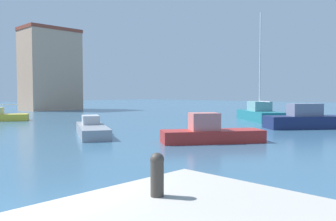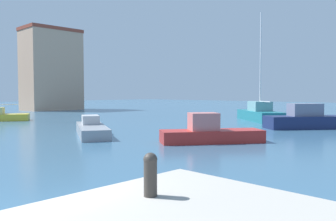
{
  "view_description": "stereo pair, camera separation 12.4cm",
  "coord_description": "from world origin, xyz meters",
  "views": [
    {
      "loc": [
        -2.33,
        -5.77,
        2.62
      ],
      "look_at": [
        16.16,
        12.23,
        1.3
      ],
      "focal_mm": 36.95,
      "sensor_mm": 36.0,
      "label": 1
    },
    {
      "loc": [
        -2.24,
        -5.86,
        2.62
      ],
      "look_at": [
        16.16,
        12.23,
        1.3
      ],
      "focal_mm": 36.95,
      "sensor_mm": 36.0,
      "label": 2
    }
  ],
  "objects": [
    {
      "name": "motorboat_grey_outer_mooring",
      "position": [
        9.63,
        12.47,
        0.39
      ],
      "size": [
        4.32,
        6.2,
        1.18
      ],
      "color": "gray",
      "rests_on": "water"
    },
    {
      "name": "water",
      "position": [
        15.0,
        20.0,
        0.0
      ],
      "size": [
        160.0,
        160.0,
        0.0
      ],
      "primitive_type": "plane",
      "color": "#38607F",
      "rests_on": "ground"
    },
    {
      "name": "mooring_bollard",
      "position": [
        1.17,
        -2.14,
        1.44
      ],
      "size": [
        0.21,
        0.21,
        0.65
      ],
      "color": "#38332D",
      "rests_on": "pier_quay"
    },
    {
      "name": "waterfront_apartments",
      "position": [
        23.03,
        43.96,
        6.17
      ],
      "size": [
        8.16,
        5.45,
        12.33
      ],
      "color": "tan",
      "rests_on": "ground"
    },
    {
      "name": "motorboat_red_distant_east",
      "position": [
        12.24,
        5.27,
        0.5
      ],
      "size": [
        5.3,
        4.39,
        1.57
      ],
      "color": "#B22823",
      "rests_on": "water"
    },
    {
      "name": "sailboat_teal_inner_mooring",
      "position": [
        26.86,
        10.66,
        0.67
      ],
      "size": [
        6.15,
        6.76,
        10.07
      ],
      "color": "#1E707A",
      "rests_on": "water"
    },
    {
      "name": "motorboat_navy_mid_harbor",
      "position": [
        22.89,
        4.68,
        0.65
      ],
      "size": [
        5.78,
        5.13,
        1.84
      ],
      "color": "#19234C",
      "rests_on": "water"
    }
  ]
}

